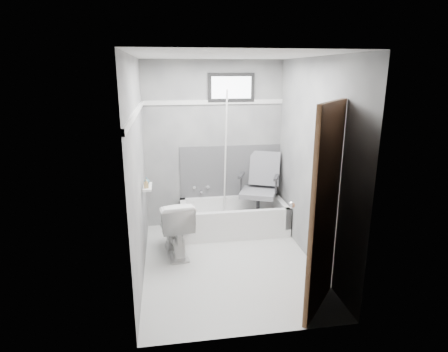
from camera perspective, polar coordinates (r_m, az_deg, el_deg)
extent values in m
plane|color=silver|center=(4.65, 0.69, -13.12)|extent=(2.60, 2.60, 0.00)
plane|color=silver|center=(4.08, 0.81, 17.91)|extent=(2.60, 2.60, 0.00)
cube|color=#5E5E63|center=(5.46, -1.56, 4.70)|extent=(2.00, 0.02, 2.40)
cube|color=#5E5E63|center=(2.99, 4.96, -4.79)|extent=(2.00, 0.02, 2.40)
cube|color=#5E5E63|center=(4.16, -12.96, 0.78)|extent=(0.02, 2.60, 2.40)
cube|color=#5E5E63|center=(4.48, 13.46, 1.80)|extent=(0.02, 2.60, 2.40)
imported|color=white|center=(4.76, -7.47, -7.70)|extent=(0.51, 0.78, 0.72)
cube|color=#4C4C4F|center=(5.58, 1.03, 0.72)|extent=(1.50, 0.02, 0.78)
cube|color=white|center=(5.36, -1.59, 11.18)|extent=(2.00, 0.02, 0.06)
cube|color=white|center=(4.05, -13.31, 9.29)|extent=(0.02, 2.60, 0.06)
cylinder|color=white|center=(5.28, 0.21, 2.65)|extent=(0.02, 0.31, 1.93)
cube|color=white|center=(4.59, -11.58, -1.63)|extent=(0.10, 0.32, 0.02)
imported|color=#A88954|center=(4.50, -11.79, -1.14)|extent=(0.06, 0.06, 0.11)
imported|color=slate|center=(4.63, -11.72, -0.71)|extent=(0.10, 0.10, 0.09)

